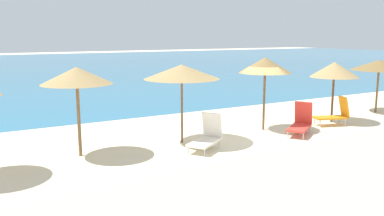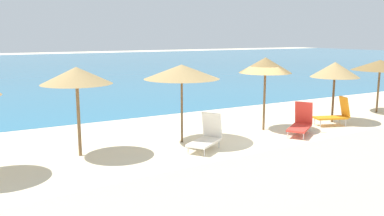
% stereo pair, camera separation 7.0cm
% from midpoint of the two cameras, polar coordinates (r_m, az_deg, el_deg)
% --- Properties ---
extents(ground_plane, '(160.00, 160.00, 0.00)m').
position_cam_midpoint_polar(ground_plane, '(14.98, 8.82, -4.19)').
color(ground_plane, beige).
extents(sea_water, '(160.00, 66.29, 0.01)m').
position_cam_midpoint_polar(sea_water, '(50.93, -19.79, 5.46)').
color(sea_water, teal).
rests_on(sea_water, ground_plane).
extents(beach_umbrella_3, '(2.15, 2.15, 2.75)m').
position_cam_midpoint_polar(beach_umbrella_3, '(12.70, -15.99, 4.34)').
color(beach_umbrella_3, brown).
rests_on(beach_umbrella_3, ground_plane).
extents(beach_umbrella_4, '(2.58, 2.58, 2.70)m').
position_cam_midpoint_polar(beach_umbrella_4, '(13.83, -1.59, 5.08)').
color(beach_umbrella_4, brown).
rests_on(beach_umbrella_4, ground_plane).
extents(beach_umbrella_5, '(2.03, 2.03, 2.84)m').
position_cam_midpoint_polar(beach_umbrella_5, '(15.94, 10.07, 5.90)').
color(beach_umbrella_5, brown).
rests_on(beach_umbrella_5, ground_plane).
extents(beach_umbrella_6, '(2.03, 2.03, 2.57)m').
position_cam_midpoint_polar(beach_umbrella_6, '(18.19, 19.19, 5.08)').
color(beach_umbrella_6, brown).
rests_on(beach_umbrella_6, ground_plane).
extents(beach_umbrella_7, '(2.62, 2.62, 2.52)m').
position_cam_midpoint_polar(beach_umbrella_7, '(21.32, 24.64, 5.48)').
color(beach_umbrella_7, brown).
rests_on(beach_umbrella_7, ground_plane).
extents(lounge_chair_1, '(1.50, 1.00, 1.20)m').
position_cam_midpoint_polar(lounge_chair_1, '(17.77, 19.26, -0.77)').
color(lounge_chair_1, orange).
rests_on(lounge_chair_1, ground_plane).
extents(lounge_chair_2, '(1.55, 1.33, 1.15)m').
position_cam_midpoint_polar(lounge_chair_2, '(13.32, 1.97, -3.96)').
color(lounge_chair_2, white).
rests_on(lounge_chair_2, ground_plane).
extents(lounge_chair_3, '(1.64, 1.40, 1.17)m').
position_cam_midpoint_polar(lounge_chair_3, '(15.86, 14.84, -1.99)').
color(lounge_chair_3, red).
rests_on(lounge_chair_3, ground_plane).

